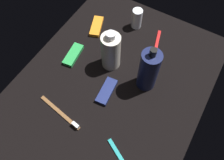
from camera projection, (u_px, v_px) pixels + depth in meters
ground_plane at (112, 85)px, 83.86cm from camera, size 84.00×64.00×1.20cm
lotion_bottle at (148, 70)px, 75.95cm from camera, size 6.64×6.64×19.92cm
bodywash_bottle at (111, 51)px, 81.19cm from camera, size 6.86×6.86×16.95cm
deodorant_stick at (137, 19)px, 93.50cm from camera, size 4.15×4.15×8.51cm
toothbrush_brown at (62, 114)px, 77.01cm from camera, size 4.09×17.96×2.10cm
toothbrush_red at (156, 49)px, 90.35cm from camera, size 17.66×5.99×2.10cm
snack_bar_navy at (107, 91)px, 81.03cm from camera, size 10.76×5.07×1.50cm
snack_bar_orange at (97, 26)px, 96.06cm from camera, size 11.14×7.39×1.50cm
snack_bar_green at (73, 55)px, 88.87cm from camera, size 10.84×5.33×1.50cm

